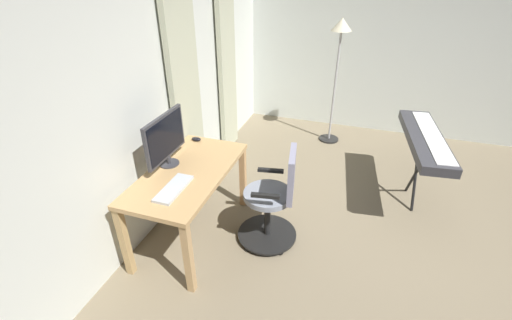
{
  "coord_description": "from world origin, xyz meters",
  "views": [
    {
      "loc": [
        2.58,
        -0.76,
        2.34
      ],
      "look_at": [
        0.21,
        -1.55,
        0.89
      ],
      "focal_mm": 24.53,
      "sensor_mm": 36.0,
      "label": 1
    }
  ],
  "objects_px": {
    "computer_keyboard": "(174,189)",
    "piano_keyboard": "(425,140)",
    "office_chair": "(274,201)",
    "floor_lamp": "(339,49)",
    "computer_monitor": "(165,138)",
    "desk": "(188,180)",
    "computer_mouse": "(196,139)"
  },
  "relations": [
    {
      "from": "desk",
      "to": "floor_lamp",
      "type": "bearing_deg",
      "value": 158.88
    },
    {
      "from": "desk",
      "to": "computer_keyboard",
      "type": "distance_m",
      "value": 0.32
    },
    {
      "from": "computer_monitor",
      "to": "computer_keyboard",
      "type": "bearing_deg",
      "value": 35.69
    },
    {
      "from": "office_chair",
      "to": "floor_lamp",
      "type": "height_order",
      "value": "floor_lamp"
    },
    {
      "from": "piano_keyboard",
      "to": "computer_keyboard",
      "type": "bearing_deg",
      "value": -59.06
    },
    {
      "from": "computer_monitor",
      "to": "computer_keyboard",
      "type": "distance_m",
      "value": 0.49
    },
    {
      "from": "computer_keyboard",
      "to": "floor_lamp",
      "type": "distance_m",
      "value": 2.95
    },
    {
      "from": "computer_monitor",
      "to": "computer_mouse",
      "type": "height_order",
      "value": "computer_monitor"
    },
    {
      "from": "desk",
      "to": "computer_keyboard",
      "type": "relative_size",
      "value": 3.13
    },
    {
      "from": "office_chair",
      "to": "computer_keyboard",
      "type": "relative_size",
      "value": 2.32
    },
    {
      "from": "desk",
      "to": "office_chair",
      "type": "height_order",
      "value": "office_chair"
    },
    {
      "from": "computer_monitor",
      "to": "piano_keyboard",
      "type": "xyz_separation_m",
      "value": [
        -1.19,
        2.22,
        -0.23
      ]
    },
    {
      "from": "computer_monitor",
      "to": "computer_keyboard",
      "type": "xyz_separation_m",
      "value": [
        0.34,
        0.25,
        -0.25
      ]
    },
    {
      "from": "piano_keyboard",
      "to": "floor_lamp",
      "type": "height_order",
      "value": "floor_lamp"
    },
    {
      "from": "office_chair",
      "to": "computer_keyboard",
      "type": "bearing_deg",
      "value": 114.07
    },
    {
      "from": "office_chair",
      "to": "piano_keyboard",
      "type": "bearing_deg",
      "value": -60.31
    },
    {
      "from": "office_chair",
      "to": "computer_keyboard",
      "type": "distance_m",
      "value": 0.91
    },
    {
      "from": "desk",
      "to": "office_chair",
      "type": "distance_m",
      "value": 0.79
    },
    {
      "from": "computer_monitor",
      "to": "piano_keyboard",
      "type": "bearing_deg",
      "value": 118.08
    },
    {
      "from": "desk",
      "to": "floor_lamp",
      "type": "relative_size",
      "value": 0.76
    },
    {
      "from": "computer_monitor",
      "to": "piano_keyboard",
      "type": "relative_size",
      "value": 0.43
    },
    {
      "from": "computer_monitor",
      "to": "floor_lamp",
      "type": "bearing_deg",
      "value": 154.23
    },
    {
      "from": "computer_monitor",
      "to": "office_chair",
      "type": "bearing_deg",
      "value": 98.04
    },
    {
      "from": "computer_mouse",
      "to": "piano_keyboard",
      "type": "height_order",
      "value": "piano_keyboard"
    },
    {
      "from": "desk",
      "to": "floor_lamp",
      "type": "height_order",
      "value": "floor_lamp"
    },
    {
      "from": "desk",
      "to": "floor_lamp",
      "type": "xyz_separation_m",
      "value": [
        -2.45,
        0.95,
        0.69
      ]
    },
    {
      "from": "floor_lamp",
      "to": "computer_keyboard",
      "type": "bearing_deg",
      "value": -18.37
    },
    {
      "from": "floor_lamp",
      "to": "piano_keyboard",
      "type": "bearing_deg",
      "value": 41.15
    },
    {
      "from": "desk",
      "to": "computer_keyboard",
      "type": "height_order",
      "value": "computer_keyboard"
    },
    {
      "from": "computer_keyboard",
      "to": "piano_keyboard",
      "type": "bearing_deg",
      "value": 127.77
    },
    {
      "from": "computer_monitor",
      "to": "computer_keyboard",
      "type": "height_order",
      "value": "computer_monitor"
    },
    {
      "from": "office_chair",
      "to": "piano_keyboard",
      "type": "relative_size",
      "value": 0.71
    }
  ]
}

